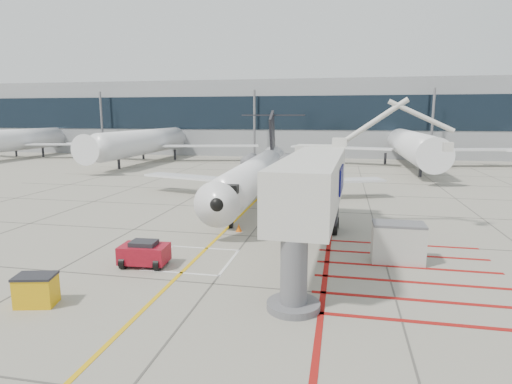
% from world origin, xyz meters
% --- Properties ---
extents(ground_plane, '(260.00, 260.00, 0.00)m').
position_xyz_m(ground_plane, '(0.00, 0.00, 0.00)').
color(ground_plane, gray).
rests_on(ground_plane, ground).
extents(regional_jet, '(24.90, 30.93, 7.90)m').
position_xyz_m(regional_jet, '(-1.90, 12.76, 3.95)').
color(regional_jet, white).
rests_on(regional_jet, ground_plane).
extents(jet_bridge, '(9.41, 18.68, 7.34)m').
position_xyz_m(jet_bridge, '(4.15, 0.45, 3.67)').
color(jet_bridge, silver).
rests_on(jet_bridge, ground_plane).
extents(pushback_tug, '(2.46, 1.62, 1.38)m').
position_xyz_m(pushback_tug, '(-4.11, -2.38, 0.69)').
color(pushback_tug, maroon).
rests_on(pushback_tug, ground_plane).
extents(spill_bin, '(1.68, 1.31, 1.29)m').
position_xyz_m(spill_bin, '(-6.31, -7.52, 0.64)').
color(spill_bin, '#DEA40C').
rests_on(spill_bin, ground_plane).
extents(baggage_cart, '(2.20, 1.75, 1.21)m').
position_xyz_m(baggage_cart, '(2.06, 5.86, 0.61)').
color(baggage_cart, '#535257').
rests_on(baggage_cart, ground_plane).
extents(ground_power_unit, '(2.63, 1.54, 2.08)m').
position_xyz_m(ground_power_unit, '(8.61, 0.84, 1.04)').
color(ground_power_unit, beige).
rests_on(ground_power_unit, ground_plane).
extents(cone_nose, '(0.38, 0.38, 0.53)m').
position_xyz_m(cone_nose, '(-0.95, 4.94, 0.27)').
color(cone_nose, '#DB5C0B').
rests_on(cone_nose, ground_plane).
extents(cone_side, '(0.35, 0.35, 0.48)m').
position_xyz_m(cone_side, '(0.58, 8.24, 0.24)').
color(cone_side, '#FD400D').
rests_on(cone_side, ground_plane).
extents(terminal_building, '(180.00, 28.00, 14.00)m').
position_xyz_m(terminal_building, '(10.00, 70.00, 7.00)').
color(terminal_building, gray).
rests_on(terminal_building, ground_plane).
extents(terminal_glass_band, '(180.00, 0.10, 6.00)m').
position_xyz_m(terminal_glass_band, '(10.00, 55.95, 8.00)').
color(terminal_glass_band, black).
rests_on(terminal_glass_band, ground_plane).
extents(bg_aircraft_a, '(34.35, 38.16, 11.45)m').
position_xyz_m(bg_aircraft_a, '(-51.51, 46.00, 5.72)').
color(bg_aircraft_a, silver).
rests_on(bg_aircraft_a, ground_plane).
extents(bg_aircraft_b, '(35.40, 39.33, 11.80)m').
position_xyz_m(bg_aircraft_b, '(-25.77, 46.00, 5.90)').
color(bg_aircraft_b, silver).
rests_on(bg_aircraft_b, ground_plane).
extents(bg_aircraft_c, '(35.59, 39.54, 11.86)m').
position_xyz_m(bg_aircraft_c, '(15.20, 46.00, 5.93)').
color(bg_aircraft_c, silver).
rests_on(bg_aircraft_c, ground_plane).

